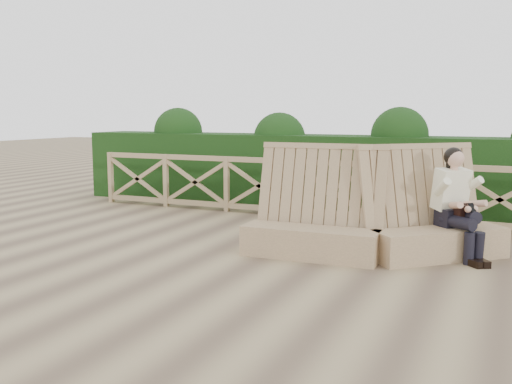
% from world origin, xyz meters
% --- Properties ---
extents(ground, '(60.00, 60.00, 0.00)m').
position_xyz_m(ground, '(0.00, 0.00, 0.00)').
color(ground, brown).
rests_on(ground, ground).
extents(bench, '(3.40, 1.92, 1.55)m').
position_xyz_m(bench, '(1.36, 1.09, 0.39)').
color(bench, '#7F6548').
rests_on(bench, ground).
extents(woman, '(0.87, 0.93, 1.50)m').
position_xyz_m(woman, '(2.37, 1.56, 0.78)').
color(woman, black).
rests_on(woman, ground).
extents(guardrail, '(10.10, 0.09, 1.10)m').
position_xyz_m(guardrail, '(0.00, 3.50, 0.55)').
color(guardrail, '#89744F').
rests_on(guardrail, ground).
extents(hedge, '(12.00, 1.20, 1.50)m').
position_xyz_m(hedge, '(0.00, 4.70, 0.75)').
color(hedge, black).
rests_on(hedge, ground).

